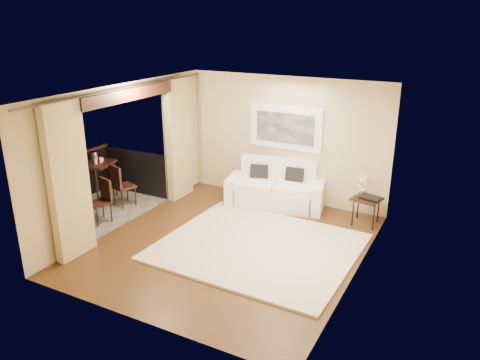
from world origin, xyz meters
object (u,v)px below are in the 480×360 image
Objects in this scene: bistro_table at (95,166)px; balcony_chair_near at (103,197)px; ice_bucket at (94,156)px; side_table at (367,201)px; balcony_chair_far at (120,183)px; orchid at (363,184)px; sofa at (276,190)px.

balcony_chair_near is (1.01, -0.87, -0.25)m from bistro_table.
ice_bucket is (-1.11, 0.97, 0.44)m from balcony_chair_near.
balcony_chair_far is (-4.83, -1.54, 0.05)m from side_table.
side_table is 1.33× the size of orchid.
sofa is at bearing 177.32° from side_table.
ice_bucket is (-5.60, -1.43, 0.17)m from orchid.
side_table is at bearing 13.98° from bistro_table.
balcony_chair_near is (0.21, -0.73, -0.03)m from balcony_chair_far.
sofa reaches higher than side_table.
orchid is 4.99m from balcony_chair_far.
side_table is at bearing 42.75° from balcony_chair_near.
sofa is 1.86m from orchid.
orchid is at bearing -143.30° from balcony_chair_far.
sofa is 2.58× the size of bistro_table.
balcony_chair_far is at bearing -15.34° from ice_bucket.
sofa is 3.99m from bistro_table.
bistro_table is 0.97× the size of balcony_chair_near.
balcony_chair_near reaches higher than bistro_table.
sofa is 4.07m from ice_bucket.
bistro_table is 0.84m from balcony_chair_far.
sofa is 3.32m from balcony_chair_far.
orchid is at bearing 14.35° from ice_bucket.
ice_bucket is (-5.73, -1.29, 0.45)m from side_table.
orchid reaches higher than side_table.
bistro_table is at bearing -47.08° from ice_bucket.
orchid reaches higher than balcony_chair_near.
balcony_chair_far reaches higher than bistro_table.
side_table is 5.89m from ice_bucket.
ice_bucket reaches higher than balcony_chair_near.
side_table is 0.71× the size of bistro_table.
bistro_table is at bearing 7.21° from balcony_chair_far.
side_table is at bearing -14.68° from sofa.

